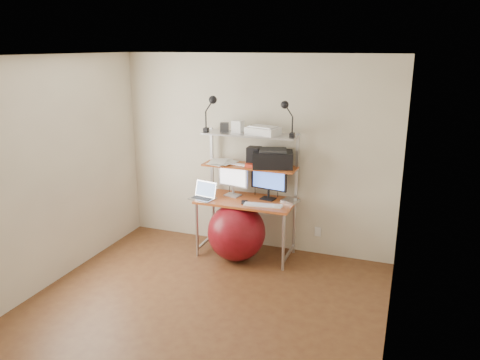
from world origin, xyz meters
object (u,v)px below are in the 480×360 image
at_px(monitor_black, 269,180).
at_px(laptop, 204,195).
at_px(printer, 273,158).
at_px(exercise_ball, 236,232).
at_px(monitor_silver, 233,177).

bearing_deg(monitor_black, laptop, -150.49).
bearing_deg(printer, laptop, -177.09).
bearing_deg(monitor_black, exercise_ball, -127.10).
height_order(monitor_silver, laptop, monitor_silver).
relative_size(monitor_black, exercise_ball, 0.67).
xyz_separation_m(monitor_silver, laptop, (-0.30, -0.24, -0.20)).
xyz_separation_m(laptop, printer, (0.80, 0.28, 0.47)).
bearing_deg(printer, exercise_ball, -155.77).
relative_size(monitor_black, printer, 0.87).
distance_m(monitor_silver, laptop, 0.43).
xyz_separation_m(monitor_silver, exercise_ball, (0.15, -0.27, -0.63)).
bearing_deg(laptop, exercise_ball, 8.22).
height_order(laptop, printer, printer).
distance_m(laptop, printer, 0.97).
xyz_separation_m(monitor_silver, monitor_black, (0.47, 0.02, -0.01)).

